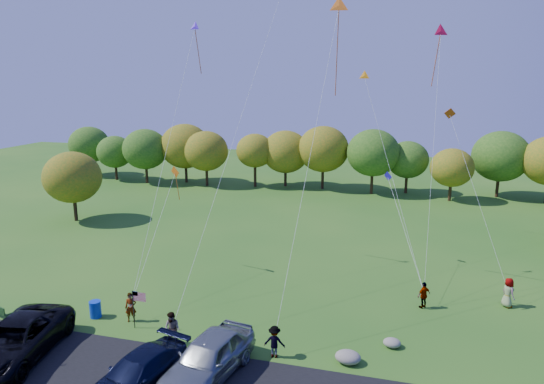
# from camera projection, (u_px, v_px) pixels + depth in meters

# --- Properties ---
(ground) EXTENTS (140.00, 140.00, 0.00)m
(ground) POSITION_uv_depth(u_px,v_px,m) (214.00, 343.00, 25.99)
(ground) COLOR #245B1A
(ground) RESTS_ON ground
(treeline) EXTENTS (76.76, 27.77, 8.04)m
(treeline) POSITION_uv_depth(u_px,v_px,m) (320.00, 157.00, 58.56)
(treeline) COLOR #3B2415
(treeline) RESTS_ON ground
(minivan_dark) EXTENTS (4.34, 7.39, 1.93)m
(minivan_dark) POSITION_uv_depth(u_px,v_px,m) (16.00, 340.00, 24.32)
(minivan_dark) COLOR black
(minivan_dark) RESTS_ON asphalt_lane
(minivan_navy) EXTENTS (3.46, 5.89, 1.60)m
(minivan_navy) POSITION_uv_depth(u_px,v_px,m) (137.00, 373.00, 21.84)
(minivan_navy) COLOR black
(minivan_navy) RESTS_ON asphalt_lane
(minivan_silver) EXTENTS (3.42, 6.24, 2.01)m
(minivan_silver) POSITION_uv_depth(u_px,v_px,m) (209.00, 357.00, 22.75)
(minivan_silver) COLOR gray
(minivan_silver) RESTS_ON asphalt_lane
(flyer_a) EXTENTS (0.76, 0.64, 1.76)m
(flyer_a) POSITION_uv_depth(u_px,v_px,m) (131.00, 307.00, 28.12)
(flyer_a) COLOR #4C4C59
(flyer_a) RESTS_ON ground
(flyer_b) EXTENTS (1.02, 0.85, 1.88)m
(flyer_b) POSITION_uv_depth(u_px,v_px,m) (172.00, 329.00, 25.54)
(flyer_b) COLOR #4C4C59
(flyer_b) RESTS_ON ground
(flyer_c) EXTENTS (1.12, 0.68, 1.69)m
(flyer_c) POSITION_uv_depth(u_px,v_px,m) (275.00, 342.00, 24.52)
(flyer_c) COLOR #4C4C59
(flyer_c) RESTS_ON ground
(flyer_d) EXTENTS (1.00, 0.98, 1.69)m
(flyer_d) POSITION_uv_depth(u_px,v_px,m) (424.00, 295.00, 29.80)
(flyer_d) COLOR #4C4C59
(flyer_d) RESTS_ON ground
(flyer_e) EXTENTS (0.98, 1.09, 1.88)m
(flyer_e) POSITION_uv_depth(u_px,v_px,m) (508.00, 293.00, 29.94)
(flyer_e) COLOR #4C4C59
(flyer_e) RESTS_ON ground
(trash_barrel) EXTENTS (0.67, 0.67, 1.00)m
(trash_barrel) POSITION_uv_depth(u_px,v_px,m) (95.00, 309.00, 28.71)
(trash_barrel) COLOR #0C32BE
(trash_barrel) RESTS_ON ground
(flag_assembly) EXTENTS (0.85, 0.55, 2.28)m
(flag_assembly) POSITION_uv_depth(u_px,v_px,m) (137.00, 301.00, 27.12)
(flag_assembly) COLOR black
(flag_assembly) RESTS_ON ground
(boulder_near) EXTENTS (1.29, 1.01, 0.65)m
(boulder_near) POSITION_uv_depth(u_px,v_px,m) (348.00, 357.00, 24.09)
(boulder_near) COLOR gray
(boulder_near) RESTS_ON ground
(boulder_far) EXTENTS (0.92, 0.77, 0.48)m
(boulder_far) POSITION_uv_depth(u_px,v_px,m) (392.00, 343.00, 25.55)
(boulder_far) COLOR slate
(boulder_far) RESTS_ON ground
(kites_aloft) EXTENTS (19.05, 10.95, 20.15)m
(kites_aloft) POSITION_uv_depth(u_px,v_px,m) (335.00, 19.00, 33.07)
(kites_aloft) COLOR orange
(kites_aloft) RESTS_ON ground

